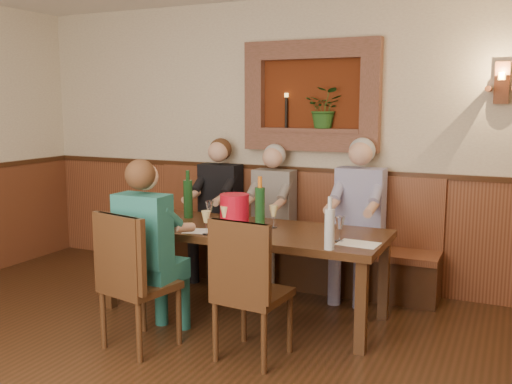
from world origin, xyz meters
TOP-DOWN VIEW (x-y plane):
  - room_shell at (0.00, 0.00)m, footprint 6.04×6.04m
  - wainscoting at (0.00, -0.00)m, footprint 6.02×6.02m
  - wall_niche at (0.24, 2.94)m, footprint 1.36×0.30m
  - wall_sconce at (1.90, 2.93)m, footprint 0.25×0.20m
  - dining_table at (0.00, 1.85)m, footprint 2.40×0.90m
  - bench at (0.00, 2.79)m, footprint 3.00×0.45m
  - chair_near_left at (-0.39, 0.91)m, footprint 0.54×0.54m
  - chair_near_right at (0.44, 1.09)m, footprint 0.49×0.49m
  - person_bench_left at (-0.71, 2.69)m, footprint 0.42×0.52m
  - person_bench_mid at (-0.11, 2.69)m, footprint 0.40×0.50m
  - person_bench_right at (0.76, 2.69)m, footprint 0.44×0.54m
  - person_chair_front at (-0.38, 1.07)m, footprint 0.40×0.49m
  - spittoon_bucket at (-0.07, 1.84)m, footprint 0.31×0.31m
  - wine_bottle_green_a at (0.17, 1.83)m, footprint 0.09×0.09m
  - wine_bottle_green_b at (-0.63, 2.01)m, footprint 0.11×0.11m
  - water_bottle at (0.88, 1.46)m, footprint 0.09×0.09m
  - tasting_sheet_a at (-0.87, 1.72)m, footprint 0.36×0.31m
  - tasting_sheet_b at (-0.03, 1.65)m, footprint 0.28×0.21m
  - tasting_sheet_c at (1.03, 1.70)m, footprint 0.31×0.23m
  - tasting_sheet_d at (-0.25, 1.57)m, footprint 0.32×0.27m
  - wine_glass_0 at (-0.35, 1.90)m, footprint 0.08×0.08m
  - wine_glass_1 at (-0.11, 1.74)m, footprint 0.08×0.08m
  - wine_glass_2 at (-0.15, 1.49)m, footprint 0.08×0.08m
  - wine_glass_3 at (-1.02, 1.74)m, footprint 0.08×0.08m
  - wine_glass_4 at (0.24, 1.95)m, footprint 0.08×0.08m
  - wine_glass_5 at (-0.75, 1.89)m, footprint 0.08×0.08m
  - wine_glass_6 at (0.88, 1.71)m, footprint 0.08×0.08m
  - wine_glass_7 at (-0.59, 1.64)m, footprint 0.08×0.08m

SIDE VIEW (x-z plane):
  - chair_near_right at x=0.44m, z-range -0.21..0.80m
  - chair_near_left at x=-0.39m, z-range -0.21..0.81m
  - bench at x=0.00m, z-range -0.23..0.88m
  - person_chair_front at x=-0.38m, z-range -0.12..1.27m
  - person_bench_mid at x=-0.11m, z-range -0.12..1.27m
  - wainscoting at x=0.00m, z-range 0.01..1.16m
  - person_bench_left at x=-0.71m, z-range -0.12..1.31m
  - person_bench_right at x=0.76m, z-range -0.12..1.35m
  - dining_table at x=0.00m, z-range 0.30..1.05m
  - tasting_sheet_a at x=-0.87m, z-range 0.75..0.75m
  - tasting_sheet_b at x=-0.03m, z-range 0.75..0.75m
  - tasting_sheet_c at x=1.03m, z-range 0.75..0.75m
  - tasting_sheet_d at x=-0.25m, z-range 0.75..0.75m
  - wine_glass_0 at x=-0.35m, z-range 0.75..0.94m
  - wine_glass_1 at x=-0.11m, z-range 0.75..0.94m
  - wine_glass_2 at x=-0.15m, z-range 0.75..0.94m
  - wine_glass_3 at x=-1.02m, z-range 0.75..0.94m
  - wine_glass_4 at x=0.24m, z-range 0.75..0.94m
  - wine_glass_5 at x=-0.75m, z-range 0.75..0.94m
  - wine_glass_6 at x=0.88m, z-range 0.75..0.94m
  - wine_glass_7 at x=-0.59m, z-range 0.75..0.94m
  - spittoon_bucket at x=-0.07m, z-range 0.75..1.03m
  - water_bottle at x=0.88m, z-range 0.71..1.10m
  - wine_bottle_green_b at x=-0.63m, z-range 0.71..1.15m
  - wine_bottle_green_a at x=0.17m, z-range 0.71..1.16m
  - wall_niche at x=0.24m, z-range 1.28..2.34m
  - room_shell at x=0.00m, z-range 0.48..3.30m
  - wall_sconce at x=1.90m, z-range 1.77..2.12m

